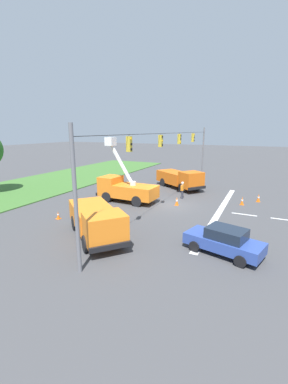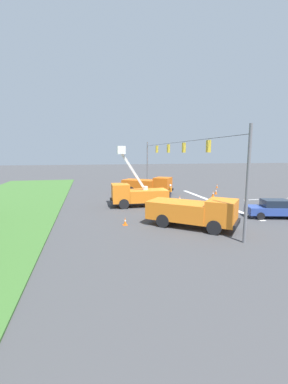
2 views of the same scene
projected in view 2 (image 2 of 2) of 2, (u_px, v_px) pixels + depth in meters
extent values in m
plane|color=#424244|center=(174.00, 203.00, 28.42)|extent=(200.00, 200.00, 0.00)
cube|color=silver|center=(213.00, 201.00, 29.42)|extent=(17.60, 0.50, 0.01)
cube|color=silver|center=(228.00, 201.00, 29.85)|extent=(0.20, 2.00, 0.01)
cube|color=silver|center=(251.00, 200.00, 30.50)|extent=(0.20, 2.00, 0.01)
cube|color=silver|center=(273.00, 199.00, 31.14)|extent=(0.20, 2.00, 0.01)
cylinder|color=slate|center=(247.00, 185.00, 15.34)|extent=(0.20, 0.20, 7.20)
cylinder|color=slate|center=(147.00, 165.00, 40.43)|extent=(0.20, 0.20, 7.20)
cylinder|color=black|center=(175.00, 143.00, 27.43)|extent=(26.00, 0.03, 0.03)
cylinder|color=black|center=(209.00, 139.00, 19.98)|extent=(0.02, 0.02, 0.10)
cube|color=gold|center=(208.00, 146.00, 20.06)|extent=(0.32, 0.28, 0.96)
cylinder|color=yellow|center=(210.00, 142.00, 20.05)|extent=(0.16, 0.05, 0.16)
cylinder|color=black|center=(210.00, 146.00, 20.09)|extent=(0.16, 0.05, 0.16)
cylinder|color=black|center=(210.00, 150.00, 20.14)|extent=(0.16, 0.05, 0.16)
cylinder|color=black|center=(184.00, 142.00, 25.05)|extent=(0.02, 0.02, 0.10)
cube|color=gold|center=(184.00, 148.00, 25.13)|extent=(0.32, 0.28, 0.96)
cylinder|color=black|center=(185.00, 144.00, 25.12)|extent=(0.16, 0.05, 0.16)
cylinder|color=yellow|center=(185.00, 148.00, 25.17)|extent=(0.16, 0.05, 0.16)
cylinder|color=black|center=(185.00, 151.00, 25.22)|extent=(0.16, 0.05, 0.16)
cylinder|color=black|center=(168.00, 144.00, 29.76)|extent=(0.02, 0.02, 0.10)
cube|color=gold|center=(168.00, 149.00, 29.84)|extent=(0.32, 0.28, 0.96)
cylinder|color=black|center=(170.00, 146.00, 29.83)|extent=(0.16, 0.05, 0.16)
cylinder|color=black|center=(170.00, 149.00, 29.87)|extent=(0.16, 0.05, 0.16)
cylinder|color=yellow|center=(170.00, 151.00, 29.92)|extent=(0.16, 0.05, 0.16)
cylinder|color=black|center=(157.00, 145.00, 34.64)|extent=(0.02, 0.02, 0.10)
cube|color=gold|center=(157.00, 149.00, 34.71)|extent=(0.32, 0.28, 0.96)
cylinder|color=yellow|center=(158.00, 147.00, 34.70)|extent=(0.16, 0.05, 0.16)
cylinder|color=black|center=(158.00, 149.00, 34.75)|extent=(0.16, 0.05, 0.16)
cylinder|color=black|center=(158.00, 152.00, 34.80)|extent=(0.16, 0.05, 0.16)
cube|color=orange|center=(148.00, 195.00, 26.87)|extent=(2.48, 4.08, 1.20)
cube|color=orange|center=(120.00, 193.00, 26.28)|extent=(2.32, 1.78, 1.86)
cube|color=#1E2838|center=(114.00, 190.00, 26.12)|extent=(2.01, 0.15, 0.84)
cube|color=black|center=(111.00, 201.00, 26.22)|extent=(2.37, 0.22, 0.30)
cylinder|color=black|center=(124.00, 204.00, 25.41)|extent=(0.31, 1.01, 1.00)
cylinder|color=black|center=(122.00, 200.00, 27.52)|extent=(0.31, 1.01, 1.00)
cylinder|color=black|center=(157.00, 203.00, 26.04)|extent=(0.31, 1.01, 1.00)
cylinder|color=black|center=(152.00, 199.00, 28.15)|extent=(0.31, 1.01, 1.00)
cylinder|color=silver|center=(145.00, 188.00, 26.70)|extent=(0.60, 0.60, 0.36)
cube|color=white|center=(133.00, 172.00, 26.21)|extent=(0.31, 2.65, 3.97)
cube|color=white|center=(121.00, 150.00, 25.65)|extent=(0.92, 0.82, 0.80)
cube|color=orange|center=(140.00, 185.00, 35.36)|extent=(4.63, 5.13, 1.35)
cube|color=orange|center=(163.00, 184.00, 34.03)|extent=(3.01, 2.94, 1.79)
cube|color=#1E2838|center=(168.00, 182.00, 33.72)|extent=(1.69, 1.26, 0.80)
cube|color=black|center=(170.00, 190.00, 33.73)|extent=(2.02, 1.52, 0.30)
cylinder|color=black|center=(163.00, 190.00, 35.26)|extent=(0.81, 0.97, 1.00)
cylinder|color=black|center=(158.00, 192.00, 33.28)|extent=(0.81, 0.97, 1.00)
cylinder|color=black|center=(138.00, 188.00, 36.78)|extent=(0.81, 0.97, 1.00)
cylinder|color=black|center=(131.00, 190.00, 34.79)|extent=(0.81, 0.97, 1.00)
cube|color=orange|center=(179.00, 210.00, 19.58)|extent=(4.75, 5.00, 1.34)
cube|color=orange|center=(222.00, 212.00, 18.08)|extent=(3.02, 2.97, 1.73)
cube|color=#1E2838|center=(232.00, 209.00, 17.72)|extent=(1.63, 1.40, 0.78)
cube|color=black|center=(237.00, 224.00, 17.70)|extent=(1.94, 1.68, 0.30)
cylinder|color=black|center=(221.00, 220.00, 19.29)|extent=(0.86, 0.94, 1.00)
cylinder|color=black|center=(214.00, 228.00, 17.35)|extent=(0.86, 0.94, 1.00)
cylinder|color=black|center=(174.00, 215.00, 21.02)|extent=(0.86, 0.94, 1.00)
cylinder|color=black|center=(163.00, 221.00, 19.08)|extent=(0.86, 0.94, 1.00)
cube|color=#2D4799|center=(273.00, 210.00, 21.99)|extent=(2.83, 4.61, 0.64)
cube|color=#192333|center=(275.00, 203.00, 21.89)|extent=(1.99, 2.39, 0.60)
cylinder|color=black|center=(261.00, 216.00, 21.25)|extent=(0.36, 0.67, 0.64)
cylinder|color=black|center=(253.00, 211.00, 22.95)|extent=(0.36, 0.67, 0.64)
cylinder|color=black|center=(283.00, 212.00, 22.83)|extent=(0.36, 0.67, 0.64)
cylinder|color=#383842|center=(170.00, 195.00, 31.12)|extent=(0.18, 0.18, 0.85)
cylinder|color=#383842|center=(170.00, 196.00, 30.93)|extent=(0.18, 0.18, 0.85)
cube|color=orange|center=(170.00, 189.00, 30.92)|extent=(0.41, 0.26, 0.60)
cube|color=silver|center=(170.00, 189.00, 30.92)|extent=(0.42, 0.10, 0.62)
cylinder|color=orange|center=(170.00, 189.00, 31.18)|extent=(0.11, 0.11, 0.55)
cylinder|color=orange|center=(171.00, 190.00, 30.65)|extent=(0.11, 0.11, 0.55)
sphere|color=tan|center=(170.00, 186.00, 30.85)|extent=(0.22, 0.22, 0.22)
sphere|color=white|center=(170.00, 185.00, 30.85)|extent=(0.26, 0.26, 0.26)
cube|color=orange|center=(216.00, 194.00, 34.60)|extent=(0.36, 0.36, 0.03)
cone|color=orange|center=(216.00, 191.00, 34.54)|extent=(0.31, 0.31, 0.76)
cylinder|color=white|center=(216.00, 191.00, 34.53)|extent=(0.19, 0.19, 0.14)
cube|color=orange|center=(213.00, 197.00, 32.57)|extent=(0.36, 0.36, 0.03)
cone|color=orange|center=(213.00, 194.00, 32.51)|extent=(0.30, 0.30, 0.76)
cylinder|color=white|center=(213.00, 193.00, 32.51)|extent=(0.19, 0.19, 0.14)
cube|color=orange|center=(125.00, 225.00, 19.74)|extent=(0.36, 0.36, 0.03)
cone|color=orange|center=(125.00, 221.00, 19.69)|extent=(0.24, 0.24, 0.60)
cylinder|color=white|center=(125.00, 221.00, 19.69)|extent=(0.15, 0.15, 0.11)
cube|color=orange|center=(180.00, 202.00, 28.72)|extent=(0.36, 0.36, 0.03)
cone|color=orange|center=(180.00, 199.00, 28.66)|extent=(0.31, 0.31, 0.76)
cylinder|color=white|center=(180.00, 199.00, 28.65)|extent=(0.19, 0.19, 0.14)
cube|color=orange|center=(123.00, 201.00, 29.83)|extent=(0.36, 0.36, 0.03)
cone|color=orange|center=(123.00, 198.00, 29.78)|extent=(0.22, 0.22, 0.56)
cylinder|color=white|center=(123.00, 198.00, 29.78)|extent=(0.14, 0.14, 0.10)
cube|color=orange|center=(217.00, 188.00, 40.81)|extent=(0.36, 0.36, 0.03)
cone|color=orange|center=(217.00, 186.00, 40.76)|extent=(0.25, 0.25, 0.63)
cylinder|color=white|center=(217.00, 186.00, 40.76)|extent=(0.16, 0.16, 0.11)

